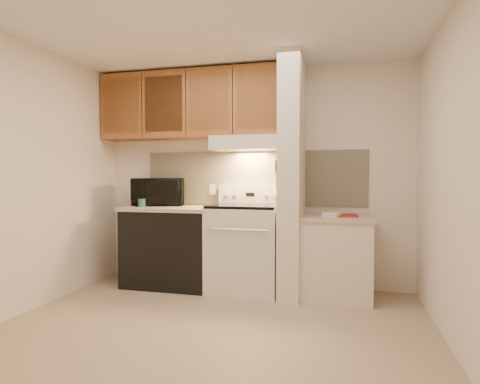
% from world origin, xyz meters
% --- Properties ---
extents(floor, '(3.60, 3.60, 0.00)m').
position_xyz_m(floor, '(0.00, 0.00, 0.00)').
color(floor, tan).
rests_on(floor, ground).
extents(ceiling, '(3.60, 3.60, 0.00)m').
position_xyz_m(ceiling, '(0.00, 0.00, 2.50)').
color(ceiling, white).
rests_on(ceiling, wall_back).
extents(wall_back, '(3.60, 2.50, 0.02)m').
position_xyz_m(wall_back, '(0.00, 1.50, 1.25)').
color(wall_back, '#F3E2CE').
rests_on(wall_back, floor).
extents(wall_left, '(0.02, 3.00, 2.50)m').
position_xyz_m(wall_left, '(-1.80, 0.00, 1.25)').
color(wall_left, '#F3E2CE').
rests_on(wall_left, floor).
extents(wall_right, '(0.02, 3.00, 2.50)m').
position_xyz_m(wall_right, '(1.80, 0.00, 1.25)').
color(wall_right, '#F3E2CE').
rests_on(wall_right, floor).
extents(backsplash, '(2.60, 0.02, 0.63)m').
position_xyz_m(backsplash, '(0.00, 1.49, 1.24)').
color(backsplash, beige).
rests_on(backsplash, wall_back).
extents(range_body, '(0.76, 0.65, 0.92)m').
position_xyz_m(range_body, '(0.00, 1.16, 0.46)').
color(range_body, silver).
rests_on(range_body, floor).
extents(oven_window, '(0.50, 0.01, 0.30)m').
position_xyz_m(oven_window, '(0.00, 0.84, 0.50)').
color(oven_window, black).
rests_on(oven_window, range_body).
extents(oven_handle, '(0.65, 0.02, 0.02)m').
position_xyz_m(oven_handle, '(0.00, 0.80, 0.72)').
color(oven_handle, silver).
rests_on(oven_handle, range_body).
extents(cooktop, '(0.74, 0.64, 0.03)m').
position_xyz_m(cooktop, '(0.00, 1.16, 0.94)').
color(cooktop, black).
rests_on(cooktop, range_body).
extents(range_backguard, '(0.76, 0.08, 0.20)m').
position_xyz_m(range_backguard, '(0.00, 1.44, 1.05)').
color(range_backguard, silver).
rests_on(range_backguard, range_body).
extents(range_display, '(0.10, 0.01, 0.04)m').
position_xyz_m(range_display, '(0.00, 1.40, 1.05)').
color(range_display, black).
rests_on(range_display, range_backguard).
extents(range_knob_left_outer, '(0.05, 0.02, 0.05)m').
position_xyz_m(range_knob_left_outer, '(-0.28, 1.40, 1.05)').
color(range_knob_left_outer, silver).
rests_on(range_knob_left_outer, range_backguard).
extents(range_knob_left_inner, '(0.05, 0.02, 0.05)m').
position_xyz_m(range_knob_left_inner, '(-0.18, 1.40, 1.05)').
color(range_knob_left_inner, silver).
rests_on(range_knob_left_inner, range_backguard).
extents(range_knob_right_inner, '(0.05, 0.02, 0.05)m').
position_xyz_m(range_knob_right_inner, '(0.18, 1.40, 1.05)').
color(range_knob_right_inner, silver).
rests_on(range_knob_right_inner, range_backguard).
extents(range_knob_right_outer, '(0.05, 0.02, 0.05)m').
position_xyz_m(range_knob_right_outer, '(0.28, 1.40, 1.05)').
color(range_knob_right_outer, silver).
rests_on(range_knob_right_outer, range_backguard).
extents(dishwasher_front, '(1.00, 0.63, 0.87)m').
position_xyz_m(dishwasher_front, '(-0.88, 1.17, 0.43)').
color(dishwasher_front, black).
rests_on(dishwasher_front, floor).
extents(left_countertop, '(1.04, 0.67, 0.04)m').
position_xyz_m(left_countertop, '(-0.88, 1.17, 0.89)').
color(left_countertop, '#C7AF98').
rests_on(left_countertop, dishwasher_front).
extents(spoon_rest, '(0.25, 0.08, 0.02)m').
position_xyz_m(spoon_rest, '(-0.90, 1.36, 0.92)').
color(spoon_rest, black).
rests_on(spoon_rest, left_countertop).
extents(teal_jar, '(0.10, 0.10, 0.09)m').
position_xyz_m(teal_jar, '(-1.20, 1.06, 0.96)').
color(teal_jar, '#285B51').
rests_on(teal_jar, left_countertop).
extents(outlet, '(0.08, 0.01, 0.12)m').
position_xyz_m(outlet, '(-0.48, 1.48, 1.10)').
color(outlet, beige).
rests_on(outlet, backsplash).
extents(microwave, '(0.68, 0.56, 0.33)m').
position_xyz_m(microwave, '(-1.10, 1.31, 1.07)').
color(microwave, black).
rests_on(microwave, left_countertop).
extents(partition_pillar, '(0.22, 0.70, 2.50)m').
position_xyz_m(partition_pillar, '(0.51, 1.15, 1.25)').
color(partition_pillar, silver).
rests_on(partition_pillar, floor).
extents(pillar_trim, '(0.01, 0.70, 0.04)m').
position_xyz_m(pillar_trim, '(0.39, 1.15, 1.30)').
color(pillar_trim, '#9C5B2D').
rests_on(pillar_trim, partition_pillar).
extents(knife_strip, '(0.02, 0.42, 0.04)m').
position_xyz_m(knife_strip, '(0.39, 1.10, 1.32)').
color(knife_strip, black).
rests_on(knife_strip, partition_pillar).
extents(knife_blade_a, '(0.01, 0.03, 0.16)m').
position_xyz_m(knife_blade_a, '(0.38, 0.94, 1.22)').
color(knife_blade_a, silver).
rests_on(knife_blade_a, knife_strip).
extents(knife_handle_a, '(0.02, 0.02, 0.10)m').
position_xyz_m(knife_handle_a, '(0.38, 0.93, 1.37)').
color(knife_handle_a, black).
rests_on(knife_handle_a, knife_strip).
extents(knife_blade_b, '(0.01, 0.04, 0.18)m').
position_xyz_m(knife_blade_b, '(0.38, 1.03, 1.21)').
color(knife_blade_b, silver).
rests_on(knife_blade_b, knife_strip).
extents(knife_handle_b, '(0.02, 0.02, 0.10)m').
position_xyz_m(knife_handle_b, '(0.38, 1.01, 1.37)').
color(knife_handle_b, black).
rests_on(knife_handle_b, knife_strip).
extents(knife_blade_c, '(0.01, 0.04, 0.20)m').
position_xyz_m(knife_blade_c, '(0.38, 1.11, 1.20)').
color(knife_blade_c, silver).
rests_on(knife_blade_c, knife_strip).
extents(knife_handle_c, '(0.02, 0.02, 0.10)m').
position_xyz_m(knife_handle_c, '(0.38, 1.09, 1.37)').
color(knife_handle_c, black).
rests_on(knife_handle_c, knife_strip).
extents(knife_blade_d, '(0.01, 0.04, 0.16)m').
position_xyz_m(knife_blade_d, '(0.38, 1.17, 1.22)').
color(knife_blade_d, silver).
rests_on(knife_blade_d, knife_strip).
extents(knife_handle_d, '(0.02, 0.02, 0.10)m').
position_xyz_m(knife_handle_d, '(0.38, 1.17, 1.37)').
color(knife_handle_d, black).
rests_on(knife_handle_d, knife_strip).
extents(knife_blade_e, '(0.01, 0.04, 0.18)m').
position_xyz_m(knife_blade_e, '(0.38, 1.27, 1.21)').
color(knife_blade_e, silver).
rests_on(knife_blade_e, knife_strip).
extents(knife_handle_e, '(0.02, 0.02, 0.10)m').
position_xyz_m(knife_handle_e, '(0.38, 1.25, 1.37)').
color(knife_handle_e, black).
rests_on(knife_handle_e, knife_strip).
extents(oven_mitt, '(0.03, 0.11, 0.25)m').
position_xyz_m(oven_mitt, '(0.38, 1.32, 1.21)').
color(oven_mitt, slate).
rests_on(oven_mitt, partition_pillar).
extents(right_cab_base, '(0.70, 0.60, 0.81)m').
position_xyz_m(right_cab_base, '(0.97, 1.15, 0.40)').
color(right_cab_base, beige).
rests_on(right_cab_base, floor).
extents(right_countertop, '(0.74, 0.64, 0.04)m').
position_xyz_m(right_countertop, '(0.97, 1.15, 0.83)').
color(right_countertop, '#C7AF98').
rests_on(right_countertop, right_cab_base).
extents(red_folder, '(0.23, 0.31, 0.01)m').
position_xyz_m(red_folder, '(1.07, 1.16, 0.86)').
color(red_folder, red).
rests_on(red_folder, right_countertop).
extents(white_box, '(0.18, 0.16, 0.04)m').
position_xyz_m(white_box, '(0.92, 1.05, 0.87)').
color(white_box, white).
rests_on(white_box, right_countertop).
extents(range_hood, '(0.78, 0.44, 0.15)m').
position_xyz_m(range_hood, '(0.00, 1.28, 1.62)').
color(range_hood, beige).
rests_on(range_hood, upper_cabinets).
extents(hood_lip, '(0.78, 0.04, 0.06)m').
position_xyz_m(hood_lip, '(0.00, 1.07, 1.58)').
color(hood_lip, beige).
rests_on(hood_lip, range_hood).
extents(upper_cabinets, '(2.18, 0.33, 0.77)m').
position_xyz_m(upper_cabinets, '(-0.69, 1.32, 2.08)').
color(upper_cabinets, '#9C5B2D').
rests_on(upper_cabinets, wall_back).
extents(cab_door_a, '(0.46, 0.01, 0.63)m').
position_xyz_m(cab_door_a, '(-1.51, 1.17, 2.08)').
color(cab_door_a, '#9C5B2D').
rests_on(cab_door_a, upper_cabinets).
extents(cab_gap_a, '(0.01, 0.01, 0.73)m').
position_xyz_m(cab_gap_a, '(-1.23, 1.16, 2.08)').
color(cab_gap_a, black).
rests_on(cab_gap_a, upper_cabinets).
extents(cab_door_b, '(0.46, 0.01, 0.63)m').
position_xyz_m(cab_door_b, '(-0.96, 1.17, 2.08)').
color(cab_door_b, '#9C5B2D').
rests_on(cab_door_b, upper_cabinets).
extents(cab_gap_b, '(0.01, 0.01, 0.73)m').
position_xyz_m(cab_gap_b, '(-0.69, 1.16, 2.08)').
color(cab_gap_b, black).
rests_on(cab_gap_b, upper_cabinets).
extents(cab_door_c, '(0.46, 0.01, 0.63)m').
position_xyz_m(cab_door_c, '(-0.42, 1.17, 2.08)').
color(cab_door_c, '#9C5B2D').
rests_on(cab_door_c, upper_cabinets).
extents(cab_gap_c, '(0.01, 0.01, 0.73)m').
position_xyz_m(cab_gap_c, '(-0.14, 1.16, 2.08)').
color(cab_gap_c, black).
rests_on(cab_gap_c, upper_cabinets).
extents(cab_door_d, '(0.46, 0.01, 0.63)m').
position_xyz_m(cab_door_d, '(0.13, 1.17, 2.08)').
color(cab_door_d, '#9C5B2D').
rests_on(cab_door_d, upper_cabinets).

